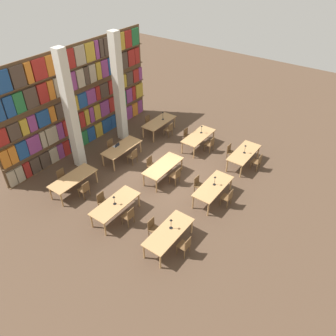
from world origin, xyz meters
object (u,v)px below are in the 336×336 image
at_px(chair_10, 210,144).
at_px(reading_table_7, 122,148).
at_px(chair_4, 257,161).
at_px(chair_9, 151,165).
at_px(chair_5, 231,152).
at_px(reading_table_8, 159,122).
at_px(reading_table_4, 163,167).
at_px(chair_17, 149,122).
at_px(chair_13, 63,177).
at_px(desk_lamp_5, 163,114).
at_px(chair_1, 153,228).
at_px(desk_lamp_0, 171,222).
at_px(chair_16, 169,129).
at_px(chair_3, 199,185).
at_px(pillar_center, 119,89).
at_px(chair_2, 228,197).
at_px(chair_14, 133,156).
at_px(reading_table_6, 73,179).
at_px(reading_table_0, 169,233).
at_px(chair_8, 176,175).
at_px(reading_table_1, 213,187).
at_px(desk_lamp_2, 245,148).
at_px(chair_12, 84,189).
at_px(chair_15, 112,147).
at_px(laptop, 116,146).
at_px(chair_7, 103,201).
at_px(desk_lamp_1, 215,179).
at_px(chair_11, 187,136).
at_px(reading_table_3, 115,204).
at_px(reading_table_2, 244,153).
at_px(reading_table_5, 199,137).
at_px(chair_0, 185,245).
at_px(desk_lamp_3, 114,199).
at_px(chair_6, 129,216).

bearing_deg(chair_10, reading_table_7, 134.77).
height_order(chair_4, chair_9, same).
relative_size(chair_5, reading_table_8, 0.39).
relative_size(reading_table_4, chair_17, 2.56).
height_order(chair_13, desk_lamp_5, desk_lamp_5).
height_order(chair_1, desk_lamp_0, desk_lamp_0).
height_order(chair_16, chair_17, same).
bearing_deg(chair_17, chair_3, 59.27).
relative_size(pillar_center, chair_2, 6.79).
height_order(chair_14, chair_17, same).
distance_m(reading_table_6, chair_14, 3.37).
xyz_separation_m(reading_table_0, chair_3, (3.34, 0.72, -0.21)).
bearing_deg(desk_lamp_0, reading_table_8, 40.24).
bearing_deg(chair_10, chair_8, -178.66).
bearing_deg(reading_table_6, chair_5, -35.58).
bearing_deg(reading_table_6, reading_table_1, -59.21).
distance_m(reading_table_4, chair_9, 0.77).
distance_m(desk_lamp_2, chair_16, 4.82).
distance_m(reading_table_4, chair_8, 0.77).
height_order(chair_4, desk_lamp_5, desk_lamp_5).
height_order(chair_12, chair_16, same).
height_order(chair_15, laptop, laptop).
height_order(chair_2, chair_14, same).
height_order(chair_10, laptop, laptop).
distance_m(chair_8, chair_10, 3.40).
xyz_separation_m(chair_9, laptop, (-0.09, 2.25, 0.32)).
xyz_separation_m(reading_table_1, chair_8, (-0.06, 1.98, -0.21)).
bearing_deg(laptop, chair_7, 34.30).
bearing_deg(desk_lamp_1, reading_table_4, 93.54).
height_order(reading_table_0, chair_11, chair_11).
relative_size(reading_table_3, chair_12, 2.56).
bearing_deg(reading_table_6, chair_9, -32.24).
bearing_deg(reading_table_6, reading_table_4, -40.82).
relative_size(reading_table_0, desk_lamp_1, 4.76).
bearing_deg(reading_table_0, reading_table_3, 90.89).
distance_m(reading_table_1, chair_5, 3.40).
distance_m(reading_table_2, laptop, 6.62).
bearing_deg(chair_10, reading_table_5, 91.87).
height_order(chair_0, chair_11, same).
xyz_separation_m(chair_1, reading_table_3, (-0.04, 1.98, 0.21)).
bearing_deg(chair_4, desk_lamp_3, 152.99).
distance_m(chair_7, chair_9, 3.35).
height_order(chair_10, reading_table_7, chair_10).
relative_size(chair_2, chair_8, 1.00).
distance_m(reading_table_1, chair_10, 3.93).
distance_m(reading_table_4, laptop, 3.00).
xyz_separation_m(reading_table_6, chair_12, (-0.03, -0.75, -0.21)).
distance_m(chair_2, chair_8, 2.73).
bearing_deg(reading_table_1, desk_lamp_2, 0.39).
relative_size(chair_0, chair_6, 1.00).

